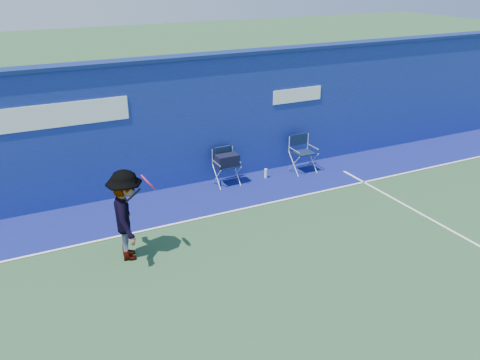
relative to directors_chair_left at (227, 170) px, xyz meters
name	(u,v)px	position (x,y,z in m)	size (l,w,h in m)	color
ground	(267,304)	(-1.42, -4.60, -0.39)	(80.00, 80.00, 0.00)	#294D2C
stadium_wall	(159,125)	(-1.42, 0.60, 1.16)	(24.00, 0.50, 3.08)	navy
out_of_bounds_strip	(179,203)	(-1.42, -0.50, -0.38)	(24.00, 1.80, 0.01)	navy
court_lines	(250,284)	(-1.42, -4.00, -0.37)	(24.00, 12.00, 0.01)	white
directors_chair_left	(227,170)	(0.00, 0.00, 0.00)	(0.54, 0.50, 0.91)	silver
directors_chair_right	(303,161)	(2.12, -0.10, -0.09)	(0.57, 0.51, 0.95)	silver
water_bottle	(266,173)	(1.04, -0.08, -0.26)	(0.07, 0.07, 0.25)	white
tennis_player	(127,215)	(-2.99, -2.24, 0.47)	(0.93, 1.19, 1.70)	#EA4738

